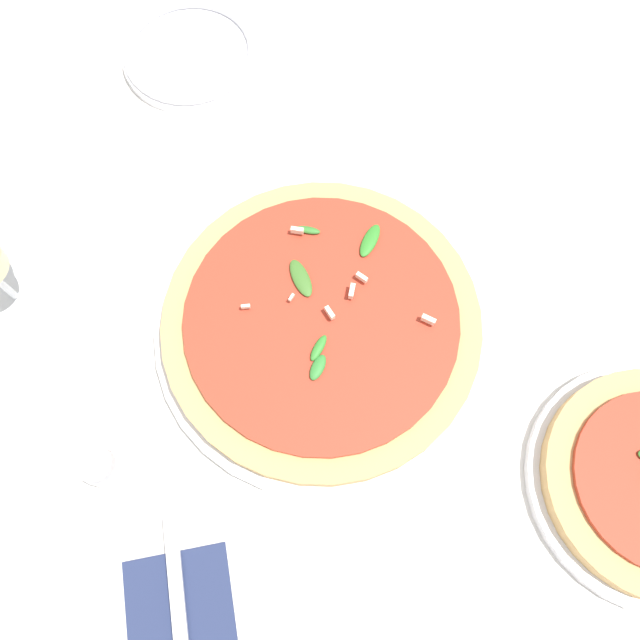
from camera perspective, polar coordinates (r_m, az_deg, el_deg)
name	(u,v)px	position (r m, az deg, el deg)	size (l,w,h in m)	color
ground_plane	(317,317)	(0.62, -0.24, 0.31)	(6.00, 6.00, 0.00)	silver
pizza_arugula_main	(320,325)	(0.60, 0.00, -0.44)	(0.32, 0.32, 0.05)	white
napkin	(182,639)	(0.59, -12.47, -26.61)	(0.14, 0.10, 0.01)	navy
side_plate_white	(190,55)	(0.80, -11.81, 22.66)	(0.16, 0.16, 0.02)	white
shaker_pepper	(106,469)	(0.58, -18.97, -12.72)	(0.03, 0.03, 0.07)	silver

